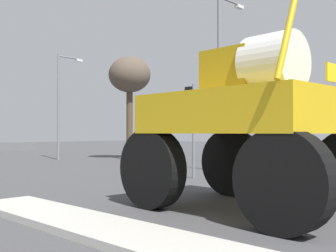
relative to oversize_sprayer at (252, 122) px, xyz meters
The scene contains 7 objects.
ground_plane 12.48m from the oversize_sprayer, 91.29° to the left, with size 120.00×120.00×0.00m, color #424244.
median_island 4.31m from the oversize_sprayer, behind, with size 1.44×10.03×0.15m, color #B2AFA8.
oversize_sprayer is the anchor object (origin of this frame).
traffic_signal_near_right 7.19m from the oversize_sprayer, 52.76° to the left, with size 0.24×0.54×3.86m.
streetlight_near_right 10.40m from the oversize_sprayer, 40.84° to the left, with size 2.03×0.24×8.59m.
streetlight_far_right 21.21m from the oversize_sprayer, 70.93° to the left, with size 2.00×0.24×7.37m.
bare_tree_right 19.66m from the oversize_sprayer, 58.17° to the left, with size 2.92×2.92×7.17m.
Camera 1 is at (-8.18, 0.29, 1.85)m, focal length 43.96 mm.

